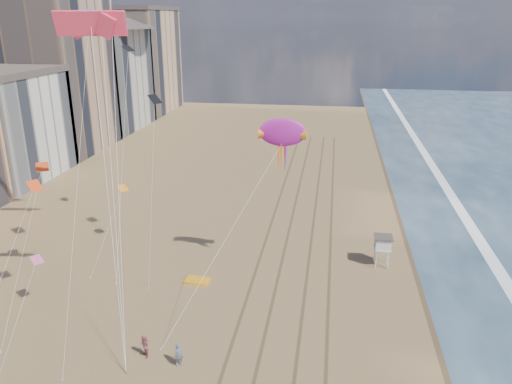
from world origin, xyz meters
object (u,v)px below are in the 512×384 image
show_kite (282,133)px  kite_flyer_a (179,355)px  grounded_kite (197,281)px  lifeguard_stand (383,243)px  kite_flyer_b (144,347)px

show_kite → kite_flyer_a: show_kite is taller
grounded_kite → show_kite: show_kite is taller
show_kite → lifeguard_stand: bearing=23.4°
grounded_kite → show_kite: bearing=17.9°
kite_flyer_a → kite_flyer_b: (-2.84, 0.53, -0.01)m
show_kite → kite_flyer_a: (-5.91, -13.99, -13.70)m
lifeguard_stand → show_kite: (-10.05, -4.35, 12.08)m
show_kite → kite_flyer_b: 21.12m
show_kite → kite_flyer_b: size_ratio=10.93×
grounded_kite → kite_flyer_b: (-0.88, -11.65, 0.79)m
grounded_kite → show_kite: (7.87, 1.82, 14.51)m
lifeguard_stand → kite_flyer_b: bearing=-136.5°
kite_flyer_a → lifeguard_stand: bearing=11.2°
grounded_kite → kite_flyer_a: size_ratio=1.25×
grounded_kite → kite_flyer_b: bearing=-89.4°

